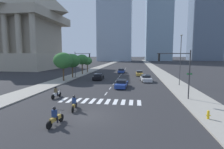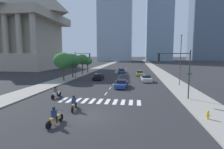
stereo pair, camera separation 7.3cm
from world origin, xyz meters
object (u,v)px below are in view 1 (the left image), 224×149
at_px(motorcycle_trailing, 56,93).
at_px(sedan_gold_3, 139,73).
at_px(sedan_blue_0, 121,71).
at_px(traffic_signal_near, 177,66).
at_px(sedan_blue_2, 122,84).
at_px(sedan_silver_4, 146,79).
at_px(motorcycle_third, 55,118).
at_px(sedan_black_1, 98,77).
at_px(fire_hydrant, 208,115).
at_px(street_tree_fourth, 87,61).
at_px(street_tree_third, 82,60).
at_px(street_tree_second, 72,61).
at_px(street_tree_nearest, 63,61).
at_px(traffic_signal_far, 81,60).
at_px(street_lamp_east, 181,57).
at_px(motorcycle_lead, 74,104).

bearing_deg(motorcycle_trailing, sedan_gold_3, -17.41).
distance_m(sedan_blue_0, traffic_signal_near, 31.47).
bearing_deg(sedan_blue_2, sedan_silver_4, 150.57).
relative_size(motorcycle_third, sedan_black_1, 0.47).
distance_m(sedan_gold_3, sedan_silver_4, 10.07).
distance_m(sedan_silver_4, fire_hydrant, 20.92).
relative_size(motorcycle_trailing, street_tree_fourth, 0.46).
relative_size(fire_hydrant, street_tree_third, 0.14).
bearing_deg(street_tree_second, street_tree_nearest, -90.00).
xyz_separation_m(motorcycle_trailing, traffic_signal_far, (-2.90, 18.84, 3.57)).
height_order(sedan_gold_3, street_lamp_east, street_lamp_east).
bearing_deg(traffic_signal_far, motorcycle_lead, -73.53).
height_order(sedan_blue_2, traffic_signal_near, traffic_signal_near).
relative_size(motorcycle_trailing, street_tree_third, 0.40).
relative_size(sedan_blue_0, street_tree_nearest, 0.77).
height_order(street_tree_second, street_tree_third, street_tree_second).
distance_m(sedan_blue_0, street_lamp_east, 23.91).
height_order(sedan_silver_4, street_tree_second, street_tree_second).
bearing_deg(street_tree_third, street_tree_fourth, 90.00).
distance_m(motorcycle_trailing, street_lamp_east, 20.89).
relative_size(sedan_blue_0, sedan_gold_3, 0.91).
height_order(motorcycle_third, sedan_blue_0, motorcycle_third).
distance_m(sedan_black_1, street_tree_nearest, 8.12).
xyz_separation_m(sedan_blue_0, street_tree_nearest, (-10.22, -18.12, 3.64)).
relative_size(sedan_blue_2, sedan_silver_4, 1.03).
relative_size(sedan_blue_2, sedan_gold_3, 0.99).
relative_size(sedan_blue_2, traffic_signal_far, 0.81).
distance_m(sedan_blue_0, street_tree_fourth, 10.66).
relative_size(traffic_signal_near, street_tree_fourth, 1.26).
relative_size(street_tree_nearest, street_tree_fourth, 1.23).
bearing_deg(traffic_signal_near, motorcycle_third, 40.17).
height_order(motorcycle_lead, street_tree_nearest, street_tree_nearest).
height_order(sedan_blue_2, sedan_silver_4, sedan_silver_4).
xyz_separation_m(sedan_silver_4, traffic_signal_near, (2.85, -13.91, 3.49)).
height_order(sedan_silver_4, traffic_signal_far, traffic_signal_far).
relative_size(sedan_blue_2, street_tree_fourth, 1.04).
height_order(motorcycle_lead, sedan_gold_3, motorcycle_lead).
xyz_separation_m(motorcycle_lead, sedan_silver_4, (7.93, 19.41, 0.02)).
distance_m(sedan_blue_0, street_tree_second, 16.96).
relative_size(motorcycle_lead, traffic_signal_near, 0.38).
height_order(sedan_blue_2, street_lamp_east, street_lamp_east).
xyz_separation_m(sedan_gold_3, street_lamp_east, (6.60, -14.35, 4.48)).
distance_m(motorcycle_third, sedan_silver_4, 24.52).
bearing_deg(sedan_blue_0, traffic_signal_near, -161.69).
relative_size(motorcycle_third, sedan_silver_4, 0.46).
distance_m(motorcycle_trailing, traffic_signal_near, 15.18).
height_order(sedan_blue_2, sedan_gold_3, sedan_gold_3).
distance_m(sedan_blue_0, sedan_gold_3, 7.90).
bearing_deg(motorcycle_third, street_tree_third, 22.55).
bearing_deg(fire_hydrant, street_tree_nearest, 138.04).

